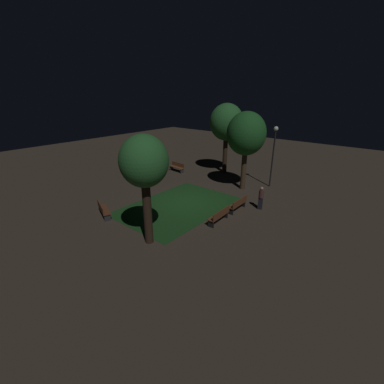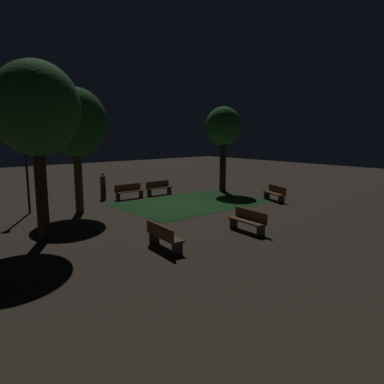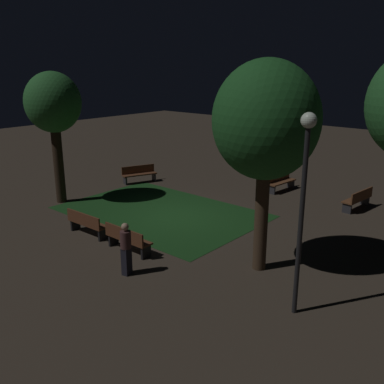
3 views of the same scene
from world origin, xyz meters
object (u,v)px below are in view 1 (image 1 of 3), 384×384
Objects in this scene: lamp_post_plaza_east at (274,147)px; bench_by_lamp at (103,209)px; tree_back_left at (144,164)px; tree_right_canopy at (226,123)px; tree_back_right at (246,134)px; bench_front_right at (144,175)px; bench_back_row at (219,215)px; bench_corner at (238,204)px; pedestrian at (261,197)px; bench_path_side at (177,167)px.

bench_by_lamp is at bearing 154.25° from lamp_post_plaza_east.
bench_by_lamp is 5.96m from tree_back_left.
tree_right_canopy reaches higher than tree_back_right.
bench_front_right is at bearing 50.83° from tree_back_left.
bench_back_row is 0.99× the size of bench_front_right.
bench_by_lamp is 13.82m from tree_right_canopy.
bench_back_row is at bearing 180.00° from bench_corner.
tree_back_left is (-6.57, -8.06, 3.83)m from bench_front_right.
pedestrian is (7.41, -7.25, 0.37)m from bench_by_lamp.
tree_back_left reaches higher than bench_by_lamp.
bench_back_row and bench_by_lamp have the same top height.
bench_by_lamp is (-6.23, 6.20, 0.00)m from bench_corner.
tree_back_right reaches higher than bench_by_lamp.
lamp_post_plaza_east is (8.11, 0.35, 2.85)m from bench_back_row.
bench_by_lamp is 0.28× the size of tree_right_canopy.
tree_back_left is at bearing -92.22° from bench_by_lamp.
tree_right_canopy is 1.32× the size of lamp_post_plaza_east.
bench_corner is at bearing -176.58° from lamp_post_plaza_east.
bench_path_side is 0.32× the size of tree_back_left.
tree_back_right is 2.72m from lamp_post_plaza_east.
bench_by_lamp is at bearing 122.91° from bench_back_row.
bench_front_right is 11.08m from tree_back_left.
bench_by_lamp is 13.77m from lamp_post_plaza_east.
pedestrian is (7.59, -2.69, -3.46)m from tree_back_left.
bench_front_right is (0.16, 9.70, 0.00)m from bench_corner.
bench_corner is 6.56m from lamp_post_plaza_east.
bench_back_row is 0.32× the size of tree_back_left.
lamp_post_plaza_east is at bearing -37.05° from tree_back_right.
tree_back_right is at bearing 46.60° from pedestrian.
bench_back_row is 3.57m from pedestrian.
tree_back_left is (-6.41, 1.64, 3.83)m from bench_corner.
bench_path_side is at bearing 126.07° from tree_right_canopy.
bench_corner is 0.98× the size of bench_front_right.
bench_corner is 0.32× the size of tree_back_left.
tree_back_right is at bearing -64.43° from bench_front_right.
tree_back_right is at bearing 16.77° from bench_back_row.
tree_back_right is 1.24× the size of lamp_post_plaza_east.
bench_path_side is 6.36m from tree_right_canopy.
lamp_post_plaza_east is (5.90, 0.35, 2.85)m from bench_corner.
bench_back_row is at bearing -177.51° from lamp_post_plaza_east.
tree_right_canopy is (13.12, -0.67, 4.30)m from bench_by_lamp.
bench_by_lamp is at bearing 156.77° from tree_back_right.
tree_back_right is at bearing 142.95° from lamp_post_plaza_east.
bench_corner and bench_front_right have the same top height.
tree_right_canopy reaches higher than bench_path_side.
tree_right_canopy is at bearing 51.14° from tree_back_right.
bench_front_right is 3.98m from bench_path_side.
bench_path_side is at bearing 66.14° from bench_corner.
pedestrian is at bearing -84.57° from bench_front_right.
tree_back_right is at bearing -91.57° from bench_path_side.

